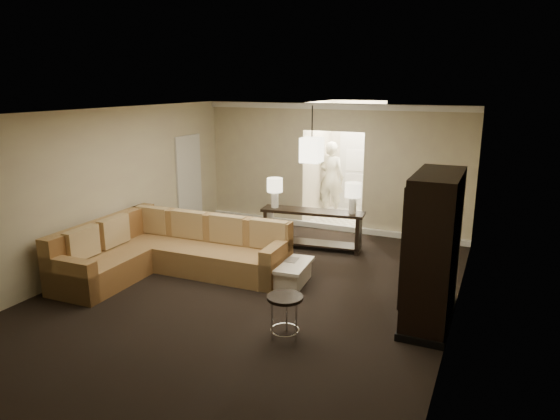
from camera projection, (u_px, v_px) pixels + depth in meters
The scene contains 19 objects.
ground at pixel (248, 294), 7.82m from camera, with size 8.00×8.00×0.00m, color black.
wall_back at pixel (332, 168), 11.00m from camera, with size 6.00×0.04×2.80m, color #B9A98C.
wall_front at pixel (9, 320), 3.94m from camera, with size 6.00×0.04×2.80m, color #B9A98C.
wall_left at pixel (95, 191), 8.67m from camera, with size 0.04×8.00×2.80m, color #B9A98C.
wall_right at pixel (458, 232), 6.27m from camera, with size 0.04×8.00×2.80m, color #B9A98C.
ceiling at pixel (245, 113), 7.12m from camera, with size 6.00×8.00×0.02m, color silver.
crown_molding at pixel (333, 106), 10.63m from camera, with size 6.00×0.10×0.12m, color white.
baseboard at pixel (330, 227), 11.29m from camera, with size 6.00×0.10×0.12m, color white.
side_door at pixel (189, 182), 11.22m from camera, with size 0.05×0.90×2.10m, color silver.
foyer at pixel (350, 164), 12.21m from camera, with size 1.44×2.02×2.80m.
sectional_sofa at pixel (169, 252), 8.61m from camera, with size 3.23×2.57×0.96m.
coffee_table at pixel (281, 272), 8.25m from camera, with size 0.97×0.97×0.38m.
console_table at pixel (312, 226), 9.89m from camera, with size 2.07×0.70×0.78m.
armoire at pixel (432, 253), 6.68m from camera, with size 0.62×1.46×2.10m.
drink_table at pixel (285, 308), 6.40m from camera, with size 0.46×0.46×0.58m.
table_lamp_left at pixel (275, 188), 9.94m from camera, with size 0.31×0.31×0.60m.
table_lamp_right at pixel (353, 193), 9.49m from camera, with size 0.31×0.31×0.60m.
pendant_light at pixel (312, 150), 9.72m from camera, with size 0.38×0.38×1.09m.
person at pixel (331, 174), 12.38m from camera, with size 0.74×0.49×2.04m, color #EDE8C8.
Camera 1 is at (3.44, -6.40, 3.22)m, focal length 32.00 mm.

